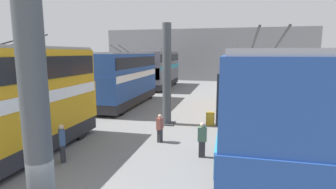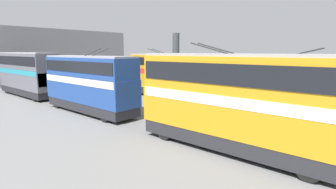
# 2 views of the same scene
# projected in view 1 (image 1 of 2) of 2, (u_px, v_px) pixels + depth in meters

# --- Properties ---
(depot_back_wall) EXTENTS (0.50, 36.00, 9.00)m
(depot_back_wall) POSITION_uv_depth(u_px,v_px,m) (205.00, 55.00, 45.42)
(depot_back_wall) COLOR gray
(depot_back_wall) RESTS_ON ground_plane
(support_column_near) EXTENTS (1.07, 1.07, 6.83)m
(support_column_near) POSITION_uv_depth(u_px,v_px,m) (37.00, 126.00, 5.74)
(support_column_near) COLOR #42474C
(support_column_near) RESTS_ON ground_plane
(support_column_far) EXTENTS (1.07, 1.07, 6.83)m
(support_column_far) POSITION_uv_depth(u_px,v_px,m) (167.00, 77.00, 17.67)
(support_column_far) COLOR #42474C
(support_column_far) RESTS_ON ground_plane
(bus_left_near) EXTENTS (9.76, 2.54, 5.57)m
(bus_left_near) POSITION_uv_depth(u_px,v_px,m) (258.00, 113.00, 9.13)
(bus_left_near) COLOR black
(bus_left_near) RESTS_ON ground_plane
(bus_left_far) EXTENTS (9.24, 2.54, 5.64)m
(bus_left_far) POSITION_uv_depth(u_px,v_px,m) (241.00, 77.00, 22.32)
(bus_left_far) COLOR black
(bus_left_far) RESTS_ON ground_plane
(bus_right_near) EXTENTS (10.91, 2.54, 5.80)m
(bus_right_near) POSITION_uv_depth(u_px,v_px,m) (5.00, 99.00, 11.08)
(bus_right_near) COLOR black
(bus_right_near) RESTS_ON ground_plane
(bus_right_mid) EXTENTS (10.55, 2.54, 5.54)m
(bus_right_mid) POSITION_uv_depth(u_px,v_px,m) (127.00, 75.00, 24.21)
(bus_right_mid) COLOR black
(bus_right_mid) RESTS_ON ground_plane
(bus_right_far) EXTENTS (11.32, 2.54, 5.80)m
(bus_right_far) POSITION_uv_depth(u_px,v_px,m) (162.00, 67.00, 36.81)
(bus_right_far) COLOR black
(bus_right_far) RESTS_ON ground_plane
(person_by_left_row) EXTENTS (0.28, 0.44, 1.69)m
(person_by_left_row) POSITION_uv_depth(u_px,v_px,m) (202.00, 139.00, 12.26)
(person_by_left_row) COLOR #2D2D33
(person_by_left_row) RESTS_ON ground_plane
(person_aisle_foreground) EXTENTS (0.47, 0.46, 1.79)m
(person_aisle_foreground) POSITION_uv_depth(u_px,v_px,m) (50.00, 185.00, 7.88)
(person_aisle_foreground) COLOR #384251
(person_aisle_foreground) RESTS_ON ground_plane
(person_by_right_row) EXTENTS (0.47, 0.46, 1.74)m
(person_by_right_row) POSITION_uv_depth(u_px,v_px,m) (62.00, 142.00, 11.70)
(person_by_right_row) COLOR #2D2D33
(person_by_right_row) RESTS_ON ground_plane
(person_aisle_midway) EXTENTS (0.46, 0.32, 1.57)m
(person_aisle_midway) POSITION_uv_depth(u_px,v_px,m) (160.00, 128.00, 14.38)
(person_aisle_midway) COLOR #2D2D33
(person_aisle_midway) RESTS_ON ground_plane
(oil_drum) EXTENTS (0.60, 0.60, 0.87)m
(oil_drum) POSITION_uv_depth(u_px,v_px,m) (210.00, 119.00, 17.89)
(oil_drum) COLOR #B28E23
(oil_drum) RESTS_ON ground_plane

